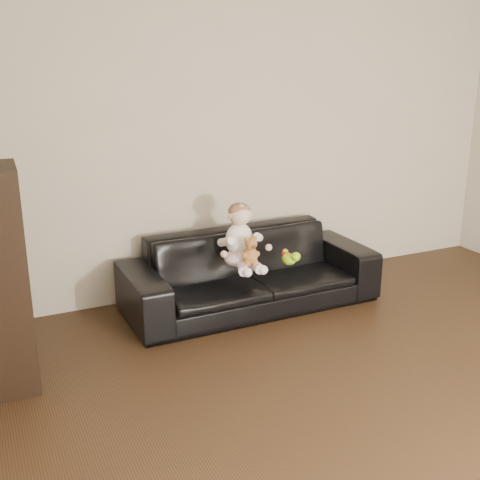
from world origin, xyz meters
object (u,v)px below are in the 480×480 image
baby (241,239)px  toy_rattle (285,255)px  sofa (250,271)px  teddy_bear (251,251)px  toy_green (289,259)px  toy_blue_disc (288,259)px

baby → toy_rattle: baby is taller
sofa → teddy_bear: 0.41m
sofa → toy_green: bearing=-46.0°
sofa → baby: size_ratio=4.05×
toy_blue_disc → toy_green: bearing=-117.1°
baby → toy_rattle: 0.46m
sofa → toy_blue_disc: bearing=-26.4°
sofa → toy_green: 0.36m
baby → toy_blue_disc: baby is taller
baby → teddy_bear: size_ratio=2.29×
toy_rattle → sofa: bearing=160.4°
toy_green → toy_blue_disc: bearing=62.9°
teddy_bear → toy_blue_disc: size_ratio=2.13×
sofa → toy_rattle: size_ratio=28.61×
teddy_bear → toy_blue_disc: (0.42, 0.14, -0.17)m
toy_blue_disc → baby: bearing=177.2°
sofa → baby: bearing=-141.5°
teddy_bear → baby: bearing=103.6°
toy_blue_disc → sofa: bearing=154.3°
baby → toy_rattle: bearing=15.4°
teddy_bear → toy_green: (0.37, 0.04, -0.13)m
sofa → baby: (-0.14, -0.12, 0.33)m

